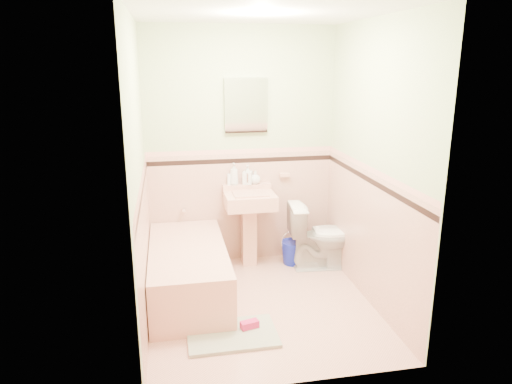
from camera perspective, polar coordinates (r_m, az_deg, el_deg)
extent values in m
plane|color=#E2A994|center=(4.41, 0.62, -13.49)|extent=(2.20, 2.20, 0.00)
plane|color=white|center=(3.88, 0.73, 20.84)|extent=(2.20, 2.20, 0.00)
plane|color=beige|center=(5.02, -1.81, 5.29)|extent=(2.50, 0.00, 2.50)
plane|color=beige|center=(2.93, 4.92, -2.19)|extent=(2.50, 0.00, 2.50)
plane|color=beige|center=(3.90, -13.91, 1.86)|extent=(0.00, 2.50, 2.50)
plane|color=beige|center=(4.27, 13.97, 3.02)|extent=(0.00, 2.50, 2.50)
plane|color=#E5AE99|center=(5.17, -1.73, -1.85)|extent=(2.00, 0.00, 2.00)
plane|color=#E5AE99|center=(3.20, 4.59, -13.30)|extent=(2.00, 0.00, 2.00)
plane|color=#E5AE99|center=(4.09, -13.16, -7.02)|extent=(0.00, 2.20, 2.20)
plane|color=#E5AE99|center=(4.44, 13.29, -5.19)|extent=(0.00, 2.20, 2.20)
plane|color=black|center=(5.03, -1.77, 3.80)|extent=(2.00, 0.00, 2.00)
plane|color=black|center=(2.99, 4.77, -4.46)|extent=(2.00, 0.00, 2.00)
plane|color=black|center=(3.93, -13.53, 0.03)|extent=(0.00, 2.20, 2.20)
plane|color=black|center=(4.29, 13.64, 1.32)|extent=(0.00, 2.20, 2.20)
plane|color=#E29F8E|center=(5.01, -1.77, 4.92)|extent=(2.00, 0.00, 2.00)
plane|color=#E29F8E|center=(2.96, 4.81, -2.64)|extent=(2.00, 0.00, 2.00)
plane|color=#E29F8E|center=(3.90, -13.62, 1.44)|extent=(0.00, 2.20, 2.20)
plane|color=#E29F8E|center=(4.27, 13.72, 2.62)|extent=(0.00, 2.20, 2.20)
cube|color=#DDA08A|center=(4.54, -8.14, -9.60)|extent=(0.70, 1.50, 0.45)
cylinder|color=silver|center=(5.07, -8.72, -2.02)|extent=(0.04, 0.12, 0.04)
cylinder|color=silver|center=(5.00, -1.04, 1.72)|extent=(0.02, 0.02, 0.10)
cube|color=white|center=(4.94, -1.22, 10.39)|extent=(0.45, 0.04, 0.56)
cube|color=#DDA08A|center=(5.14, 3.47, 2.08)|extent=(0.11, 0.06, 0.04)
imported|color=#B2B2B2|center=(5.01, -2.67, 2.18)|extent=(0.10, 0.10, 0.23)
imported|color=#B2B2B2|center=(5.03, -1.02, 2.10)|extent=(0.12, 0.12, 0.21)
imported|color=#B2B2B2|center=(5.05, -0.08, 1.78)|extent=(0.13, 0.13, 0.14)
cylinder|color=white|center=(5.01, -3.28, 1.52)|extent=(0.04, 0.04, 0.12)
imported|color=white|center=(5.07, 7.93, -5.24)|extent=(0.73, 0.45, 0.71)
cube|color=gray|center=(3.98, -2.89, -16.79)|extent=(0.72, 0.48, 0.03)
cube|color=#BF1E59|center=(4.02, -0.79, -15.67)|extent=(0.16, 0.10, 0.06)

